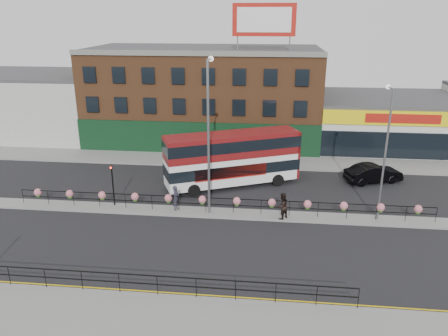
# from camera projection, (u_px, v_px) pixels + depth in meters

# --- Properties ---
(ground) EXTENTS (120.00, 120.00, 0.00)m
(ground) POSITION_uv_depth(u_px,v_px,m) (220.00, 214.00, 31.70)
(ground) COLOR black
(ground) RESTS_ON ground
(south_pavement) EXTENTS (60.00, 4.00, 0.15)m
(south_pavement) POSITION_uv_depth(u_px,v_px,m) (190.00, 323.00, 20.43)
(south_pavement) COLOR gray
(south_pavement) RESTS_ON ground
(north_pavement) EXTENTS (60.00, 4.00, 0.15)m
(north_pavement) POSITION_uv_depth(u_px,v_px,m) (234.00, 161.00, 42.92)
(north_pavement) COLOR gray
(north_pavement) RESTS_ON ground
(median) EXTENTS (60.00, 1.60, 0.15)m
(median) POSITION_uv_depth(u_px,v_px,m) (220.00, 213.00, 31.67)
(median) COLOR gray
(median) RESTS_ON ground
(yellow_line_inner) EXTENTS (60.00, 0.10, 0.01)m
(yellow_line_inner) POSITION_uv_depth(u_px,v_px,m) (198.00, 295.00, 22.61)
(yellow_line_inner) COLOR gold
(yellow_line_inner) RESTS_ON ground
(yellow_line_outer) EXTENTS (60.00, 0.10, 0.01)m
(yellow_line_outer) POSITION_uv_depth(u_px,v_px,m) (197.00, 297.00, 22.44)
(yellow_line_outer) COLOR gold
(yellow_line_outer) RESTS_ON ground
(brick_building) EXTENTS (25.00, 12.21, 10.30)m
(brick_building) POSITION_uv_depth(u_px,v_px,m) (205.00, 95.00, 49.09)
(brick_building) COLOR brown
(brick_building) RESTS_ON ground
(supermarket) EXTENTS (15.00, 12.25, 5.30)m
(supermarket) POSITION_uv_depth(u_px,v_px,m) (385.00, 121.00, 47.83)
(supermarket) COLOR silver
(supermarket) RESTS_ON ground
(warehouse_west) EXTENTS (15.50, 12.00, 7.30)m
(warehouse_west) POSITION_uv_depth(u_px,v_px,m) (36.00, 104.00, 51.68)
(warehouse_west) COLOR #B0B1AB
(warehouse_west) RESTS_ON ground
(billboard) EXTENTS (6.00, 0.29, 4.40)m
(billboard) POSITION_uv_depth(u_px,v_px,m) (264.00, 20.00, 41.08)
(billboard) COLOR #A2170F
(billboard) RESTS_ON brick_building
(median_railing) EXTENTS (30.04, 0.56, 1.23)m
(median_railing) POSITION_uv_depth(u_px,v_px,m) (220.00, 201.00, 31.35)
(median_railing) COLOR black
(median_railing) RESTS_ON median
(south_railing) EXTENTS (20.04, 0.05, 1.12)m
(south_railing) POSITION_uv_depth(u_px,v_px,m) (157.00, 281.00, 22.12)
(south_railing) COLOR black
(south_railing) RESTS_ON south_pavement
(double_decker_bus) EXTENTS (11.32, 7.04, 4.55)m
(double_decker_bus) POSITION_uv_depth(u_px,v_px,m) (233.00, 154.00, 36.07)
(double_decker_bus) COLOR white
(double_decker_bus) RESTS_ON ground
(car) EXTENTS (4.88, 6.00, 1.61)m
(car) POSITION_uv_depth(u_px,v_px,m) (373.00, 173.00, 37.45)
(car) COLOR black
(car) RESTS_ON ground
(pedestrian_a) EXTENTS (0.83, 0.68, 1.85)m
(pedestrian_a) POSITION_uv_depth(u_px,v_px,m) (176.00, 198.00, 31.81)
(pedestrian_a) COLOR #2A2A36
(pedestrian_a) RESTS_ON median
(pedestrian_b) EXTENTS (1.66, 1.66, 1.92)m
(pedestrian_b) POSITION_uv_depth(u_px,v_px,m) (282.00, 206.00, 30.37)
(pedestrian_b) COLOR black
(pedestrian_b) RESTS_ON median
(lamp_column_west) EXTENTS (0.39, 1.91, 10.91)m
(lamp_column_west) POSITION_uv_depth(u_px,v_px,m) (209.00, 125.00, 29.66)
(lamp_column_west) COLOR slate
(lamp_column_west) RESTS_ON median
(lamp_column_east) EXTENTS (0.33, 1.61, 9.17)m
(lamp_column_east) POSITION_uv_depth(u_px,v_px,m) (386.00, 143.00, 29.09)
(lamp_column_east) COLOR slate
(lamp_column_east) RESTS_ON median
(traffic_light_median) EXTENTS (0.15, 0.28, 3.65)m
(traffic_light_median) POSITION_uv_depth(u_px,v_px,m) (112.00, 176.00, 32.06)
(traffic_light_median) COLOR black
(traffic_light_median) RESTS_ON median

